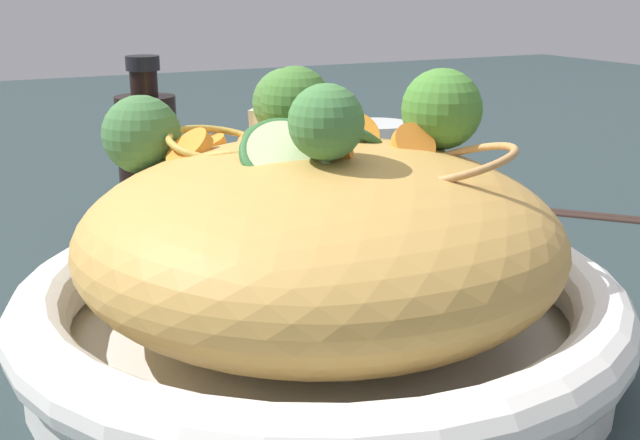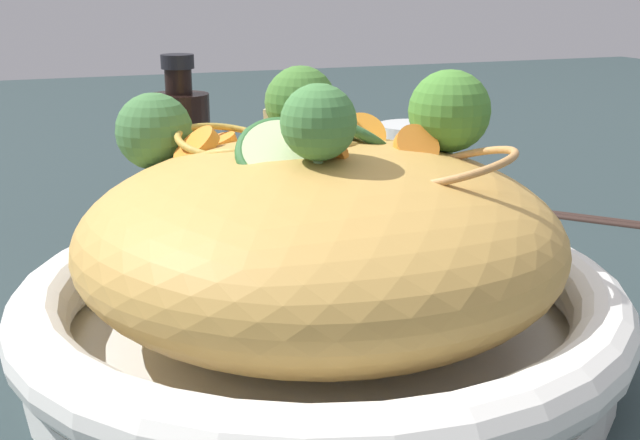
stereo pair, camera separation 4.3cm
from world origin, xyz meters
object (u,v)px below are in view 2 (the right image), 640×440
chopsticks_pair (630,222)px  drinking_glass (410,171)px  serving_bowl (320,312)px  soy_sauce_bottle (182,156)px

chopsticks_pair → drinking_glass: drinking_glass is taller
drinking_glass → chopsticks_pair: bearing=-118.9°
serving_bowl → drinking_glass: size_ratio=3.97×
serving_bowl → chopsticks_pair: bearing=-67.4°
chopsticks_pair → drinking_glass: bearing=61.1°
drinking_glass → serving_bowl: bearing=143.4°
soy_sauce_bottle → chopsticks_pair: size_ratio=0.79×
soy_sauce_bottle → drinking_glass: (-0.04, -0.20, -0.02)m
serving_bowl → soy_sauce_bottle: soy_sauce_bottle is taller
soy_sauce_bottle → chopsticks_pair: (-0.14, -0.36, -0.06)m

